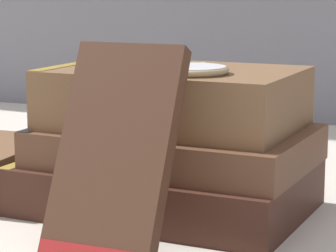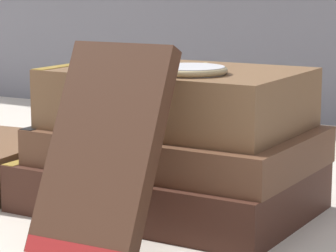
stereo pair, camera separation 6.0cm
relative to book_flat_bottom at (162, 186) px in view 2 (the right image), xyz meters
The scene contains 6 objects.
ground_plane 0.04m from the book_flat_bottom, 45.35° to the right, with size 3.00×3.00×0.00m, color beige.
book_flat_bottom is the anchor object (origin of this frame).
book_flat_middle 0.04m from the book_flat_bottom, 28.03° to the left, with size 0.22×0.16×0.03m.
book_flat_top 0.07m from the book_flat_bottom, 61.10° to the left, with size 0.20×0.14×0.05m.
book_leaning_front 0.13m from the book_flat_bottom, 81.69° to the right, with size 0.08×0.08×0.15m.
pocket_watch 0.11m from the book_flat_bottom, 31.08° to the right, with size 0.06×0.06×0.01m.
Camera 2 is at (0.28, -0.54, 0.19)m, focal length 85.00 mm.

